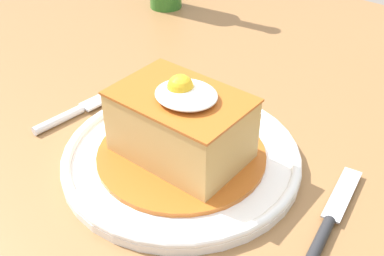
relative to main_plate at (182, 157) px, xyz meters
name	(u,v)px	position (x,y,z in m)	size (l,w,h in m)	color
dining_table	(246,176)	(0.02, 0.11, -0.09)	(1.48, 1.06, 0.73)	olive
main_plate	(182,157)	(0.00, 0.00, 0.00)	(0.28, 0.28, 0.02)	white
sandwich_meal	(181,128)	(0.00, 0.00, 0.04)	(0.20, 0.20, 0.11)	#B75B1E
fork	(72,113)	(-0.18, -0.02, 0.00)	(0.03, 0.14, 0.01)	silver
knife	(326,229)	(0.18, 0.01, 0.00)	(0.04, 0.17, 0.01)	#262628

